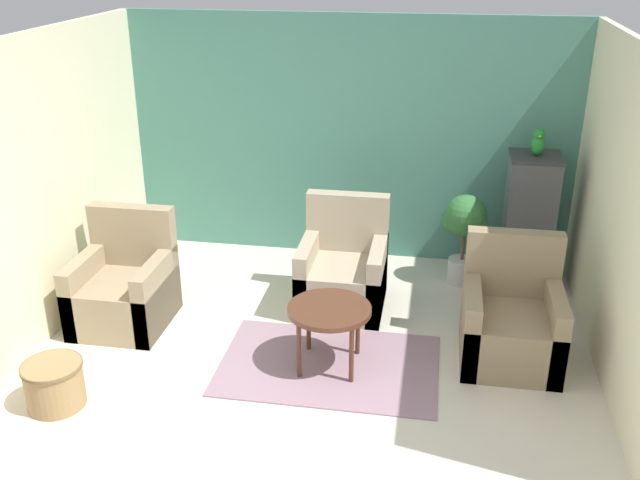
{
  "coord_description": "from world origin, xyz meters",
  "views": [
    {
      "loc": [
        0.87,
        -3.43,
        3.06
      ],
      "look_at": [
        0.0,
        1.65,
        0.84
      ],
      "focal_mm": 40.0,
      "sensor_mm": 36.0,
      "label": 1
    }
  ],
  "objects": [
    {
      "name": "parrot",
      "position": [
        1.73,
        2.86,
        1.38
      ],
      "size": [
        0.12,
        0.21,
        0.25
      ],
      "color": "#1E842D",
      "rests_on": "birdcage"
    },
    {
      "name": "wall_left",
      "position": [
        -2.2,
        1.65,
        1.2
      ],
      "size": [
        0.06,
        3.31,
        2.4
      ],
      "color": "beige",
      "rests_on": "ground_plane"
    },
    {
      "name": "birdcage",
      "position": [
        1.73,
        2.86,
        0.61
      ],
      "size": [
        0.58,
        0.58,
        1.27
      ],
      "color": "#353539",
      "rests_on": "ground_plane"
    },
    {
      "name": "potted_plant",
      "position": [
        1.16,
        2.8,
        0.58
      ],
      "size": [
        0.42,
        0.38,
        0.88
      ],
      "color": "beige",
      "rests_on": "ground_plane"
    },
    {
      "name": "armchair_right",
      "position": [
        1.51,
        1.54,
        0.3
      ],
      "size": [
        0.74,
        0.77,
        0.95
      ],
      "color": "#8E7A5B",
      "rests_on": "ground_plane"
    },
    {
      "name": "wall_right",
      "position": [
        2.2,
        1.65,
        1.2
      ],
      "size": [
        0.06,
        3.31,
        2.4
      ],
      "color": "beige",
      "rests_on": "ground_plane"
    },
    {
      "name": "wall_back_accent",
      "position": [
        0.0,
        3.34,
        1.2
      ],
      "size": [
        4.46,
        0.06,
        2.4
      ],
      "color": "#4C897A",
      "rests_on": "ground_plane"
    },
    {
      "name": "area_rug",
      "position": [
        0.15,
        1.18,
        0.01
      ],
      "size": [
        1.67,
        1.11,
        0.01
      ],
      "color": "gray",
      "rests_on": "ground_plane"
    },
    {
      "name": "wicker_basket",
      "position": [
        -1.66,
        0.37,
        0.18
      ],
      "size": [
        0.42,
        0.42,
        0.33
      ],
      "color": "#A37F51",
      "rests_on": "ground_plane"
    },
    {
      "name": "coffee_table",
      "position": [
        0.15,
        1.18,
        0.46
      ],
      "size": [
        0.63,
        0.63,
        0.51
      ],
      "color": "#512D1E",
      "rests_on": "ground_plane"
    },
    {
      "name": "ground_plane",
      "position": [
        0.0,
        0.0,
        0.0
      ],
      "size": [
        20.0,
        20.0,
        0.0
      ],
      "primitive_type": "plane",
      "color": "beige",
      "rests_on": "ground"
    },
    {
      "name": "armchair_left",
      "position": [
        -1.66,
        1.57,
        0.3
      ],
      "size": [
        0.74,
        0.77,
        0.95
      ],
      "color": "#9E896B",
      "rests_on": "ground_plane"
    },
    {
      "name": "armchair_middle",
      "position": [
        0.11,
        2.18,
        0.3
      ],
      "size": [
        0.74,
        0.77,
        0.95
      ],
      "color": "tan",
      "rests_on": "ground_plane"
    }
  ]
}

